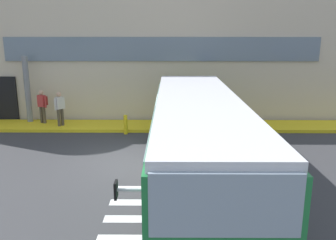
{
  "coord_description": "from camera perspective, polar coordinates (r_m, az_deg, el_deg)",
  "views": [
    {
      "loc": [
        1.5,
        -12.26,
        4.56
      ],
      "look_at": [
        1.39,
        0.24,
        1.5
      ],
      "focal_mm": 37.74,
      "sensor_mm": 36.0,
      "label": 1
    }
  ],
  "objects": [
    {
      "name": "ground_plane",
      "position": [
        13.17,
        -6.09,
        -6.63
      ],
      "size": [
        80.0,
        90.0,
        0.02
      ],
      "primitive_type": "cube",
      "color": "#353538",
      "rests_on": "ground"
    },
    {
      "name": "bay_paint_stripes",
      "position": [
        9.28,
        3.67,
        -15.7
      ],
      "size": [
        4.4,
        3.96,
        0.01
      ],
      "color": "silver",
      "rests_on": "ground"
    },
    {
      "name": "terminal_building",
      "position": [
        24.01,
        -4.82,
        11.98
      ],
      "size": [
        23.81,
        13.8,
        7.68
      ],
      "color": "beige",
      "rests_on": "ground"
    },
    {
      "name": "boarding_curb",
      "position": [
        17.71,
        -4.36,
        -0.96
      ],
      "size": [
        26.01,
        2.0,
        0.15
      ],
      "primitive_type": "cube",
      "color": "yellow",
      "rests_on": "ground"
    },
    {
      "name": "entry_support_column",
      "position": [
        19.31,
        -21.76,
        4.62
      ],
      "size": [
        0.28,
        0.28,
        3.34
      ],
      "primitive_type": "cylinder",
      "color": "slate",
      "rests_on": "boarding_curb"
    },
    {
      "name": "bus_main_foreground",
      "position": [
        10.99,
        4.73,
        -3.36
      ],
      "size": [
        3.04,
        11.79,
        2.7
      ],
      "color": "#1E7238",
      "rests_on": "ground"
    },
    {
      "name": "passenger_near_column",
      "position": [
        18.85,
        -19.62,
        2.42
      ],
      "size": [
        0.54,
        0.48,
        1.68
      ],
      "color": "#4C4233",
      "rests_on": "boarding_curb"
    },
    {
      "name": "passenger_by_doorway",
      "position": [
        18.0,
        -17.07,
        1.99
      ],
      "size": [
        0.41,
        0.48,
        1.68
      ],
      "color": "#4C4233",
      "rests_on": "boarding_curb"
    },
    {
      "name": "safety_bollard_yellow",
      "position": [
        16.52,
        -6.87,
        -0.75
      ],
      "size": [
        0.18,
        0.18,
        0.9
      ],
      "primitive_type": "cylinder",
      "color": "yellow",
      "rests_on": "ground"
    }
  ]
}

